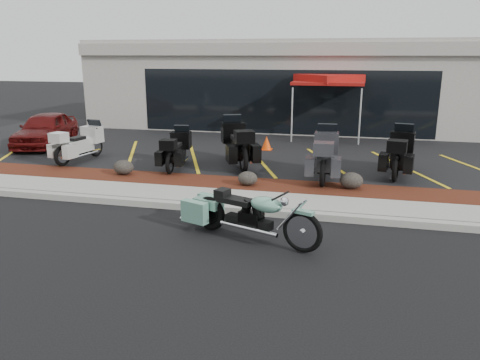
% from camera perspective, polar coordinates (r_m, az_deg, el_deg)
% --- Properties ---
extents(ground, '(90.00, 90.00, 0.00)m').
position_cam_1_polar(ground, '(9.70, -3.89, -5.54)').
color(ground, black).
rests_on(ground, ground).
extents(curb, '(24.00, 0.25, 0.15)m').
position_cam_1_polar(curb, '(10.49, -2.46, -3.47)').
color(curb, gray).
rests_on(curb, ground).
extents(sidewalk, '(24.00, 1.20, 0.15)m').
position_cam_1_polar(sidewalk, '(11.13, -1.49, -2.35)').
color(sidewalk, gray).
rests_on(sidewalk, ground).
extents(mulch_bed, '(24.00, 1.20, 0.16)m').
position_cam_1_polar(mulch_bed, '(12.24, -0.07, -0.69)').
color(mulch_bed, '#361B0C').
rests_on(mulch_bed, ground).
extents(upper_lot, '(26.00, 9.60, 0.15)m').
position_cam_1_polar(upper_lot, '(17.40, 4.01, 4.02)').
color(upper_lot, black).
rests_on(upper_lot, ground).
extents(dealership_building, '(18.00, 8.16, 4.00)m').
position_cam_1_polar(dealership_building, '(23.33, 6.64, 11.57)').
color(dealership_building, gray).
rests_on(dealership_building, ground).
extents(boulder_left, '(0.57, 0.48, 0.40)m').
position_cam_1_polar(boulder_left, '(13.41, -14.02, 1.51)').
color(boulder_left, black).
rests_on(boulder_left, mulch_bed).
extents(boulder_mid, '(0.51, 0.42, 0.36)m').
position_cam_1_polar(boulder_mid, '(11.95, 0.93, 0.21)').
color(boulder_mid, black).
rests_on(boulder_mid, mulch_bed).
extents(boulder_right, '(0.58, 0.48, 0.41)m').
position_cam_1_polar(boulder_right, '(11.97, 13.41, -0.06)').
color(boulder_right, black).
rests_on(boulder_right, mulch_bed).
extents(hero_cruiser, '(2.97, 1.70, 1.02)m').
position_cam_1_polar(hero_cruiser, '(8.29, 7.66, -5.54)').
color(hero_cruiser, '#6EAB93').
rests_on(hero_cruiser, ground).
extents(touring_white, '(1.13, 2.20, 1.22)m').
position_cam_1_polar(touring_white, '(16.03, -17.25, 4.91)').
color(touring_white, beige).
rests_on(touring_white, upper_lot).
extents(touring_black_front, '(0.98, 2.09, 1.18)m').
position_cam_1_polar(touring_black_front, '(14.54, -7.07, 4.40)').
color(touring_black_front, black).
rests_on(touring_black_front, upper_lot).
extents(touring_black_mid, '(1.89, 2.65, 1.44)m').
position_cam_1_polar(touring_black_mid, '(14.87, -0.96, 5.27)').
color(touring_black_mid, black).
rests_on(touring_black_mid, upper_lot).
extents(touring_grey, '(0.92, 2.38, 1.38)m').
position_cam_1_polar(touring_grey, '(13.58, 10.49, 3.93)').
color(touring_grey, '#2F3035').
rests_on(touring_grey, upper_lot).
extents(touring_black_rear, '(1.28, 2.42, 1.34)m').
position_cam_1_polar(touring_black_rear, '(14.46, 19.19, 3.94)').
color(touring_black_rear, black).
rests_on(touring_black_rear, upper_lot).
extents(parked_car, '(2.28, 3.86, 1.23)m').
position_cam_1_polar(parked_car, '(18.47, -22.61, 5.72)').
color(parked_car, '#4D0B0B').
rests_on(parked_car, upper_lot).
extents(traffic_cone, '(0.43, 0.43, 0.48)m').
position_cam_1_polar(traffic_cone, '(16.51, 3.26, 4.54)').
color(traffic_cone, '#F24408').
rests_on(traffic_cone, upper_lot).
extents(popup_canopy, '(3.05, 3.05, 2.50)m').
position_cam_1_polar(popup_canopy, '(19.00, 10.76, 11.86)').
color(popup_canopy, silver).
rests_on(popup_canopy, upper_lot).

